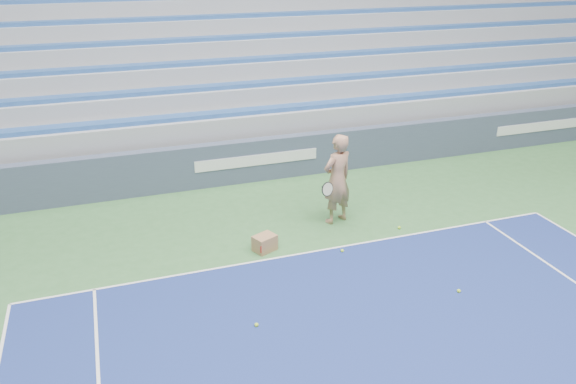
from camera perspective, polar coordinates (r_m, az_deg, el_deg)
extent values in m
cube|color=white|center=(11.20, 2.39, -6.09)|extent=(10.97, 0.05, 0.00)
cube|color=#3E495F|center=(14.43, -3.31, 3.28)|extent=(30.00, 0.30, 1.10)
cube|color=white|center=(14.26, -3.14, 3.26)|extent=(3.20, 0.02, 0.28)
cube|color=white|center=(18.68, 24.61, 6.10)|extent=(3.40, 0.02, 0.28)
cube|color=#989BA1|center=(18.64, -7.17, 7.89)|extent=(30.00, 8.50, 1.10)
cube|color=#989BA1|center=(18.44, -7.30, 10.28)|extent=(30.00, 8.50, 0.50)
cube|color=#2B559E|center=(14.71, -4.14, 8.19)|extent=(29.60, 0.42, 0.11)
cube|color=#989BA1|center=(18.74, -7.66, 12.05)|extent=(30.00, 7.65, 0.50)
cube|color=#2B559E|center=(15.38, -5.03, 10.77)|extent=(29.60, 0.42, 0.11)
cube|color=#989BA1|center=(19.06, -8.01, 13.75)|extent=(30.00, 6.80, 0.50)
cube|color=#2B559E|center=(16.09, -5.86, 13.14)|extent=(29.60, 0.42, 0.11)
cube|color=#989BA1|center=(19.39, -8.36, 15.40)|extent=(30.00, 5.95, 0.50)
cube|color=#2B559E|center=(16.83, -6.64, 15.29)|extent=(29.60, 0.42, 0.11)
cube|color=#989BA1|center=(19.74, -8.70, 16.99)|extent=(30.00, 5.10, 0.50)
cube|color=#2B559E|center=(17.59, -7.36, 17.27)|extent=(29.60, 0.42, 0.11)
cube|color=#989BA1|center=(20.11, -9.03, 18.53)|extent=(30.00, 4.25, 0.50)
cube|color=#989BA1|center=(22.51, -10.20, 18.47)|extent=(31.00, 0.40, 7.30)
imported|color=tan|center=(12.05, 5.03, 1.31)|extent=(0.85, 0.69, 2.01)
cylinder|color=black|center=(11.73, 3.94, 0.42)|extent=(0.12, 0.27, 0.08)
cylinder|color=beige|center=(11.42, 4.02, 0.29)|extent=(0.29, 0.16, 0.28)
torus|color=black|center=(11.42, 4.02, 0.29)|extent=(0.31, 0.18, 0.30)
cube|color=#996F4A|center=(11.21, -2.38, -5.20)|extent=(0.52, 0.47, 0.32)
cube|color=#B21E19|center=(11.07, -2.13, -5.60)|extent=(0.32, 0.15, 0.15)
sphere|color=#BFF131|center=(9.22, -3.23, -13.33)|extent=(0.07, 0.07, 0.07)
sphere|color=#BFF131|center=(12.31, 11.24, -3.56)|extent=(0.07, 0.07, 0.07)
sphere|color=#BFF131|center=(11.24, 5.53, -5.96)|extent=(0.07, 0.07, 0.07)
sphere|color=#BFF131|center=(10.43, 16.97, -9.60)|extent=(0.07, 0.07, 0.07)
sphere|color=#BFF131|center=(11.58, -2.75, -4.92)|extent=(0.07, 0.07, 0.07)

